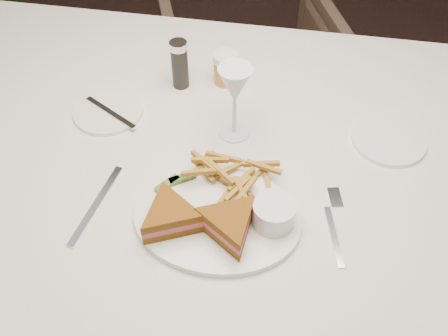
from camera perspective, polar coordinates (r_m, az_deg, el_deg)
ground at (r=1.69m, az=4.00°, el=-16.33°), size 5.00×5.00×0.00m
table at (r=1.35m, az=0.24°, el=-10.65°), size 1.71×1.20×0.75m
chair_far at (r=1.96m, az=3.25°, el=10.18°), size 0.78×0.76×0.65m
table_setting at (r=0.99m, az=-0.11°, el=-0.27°), size 0.80×0.63×0.18m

